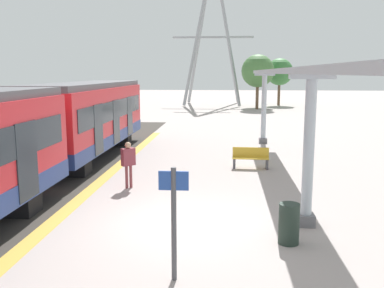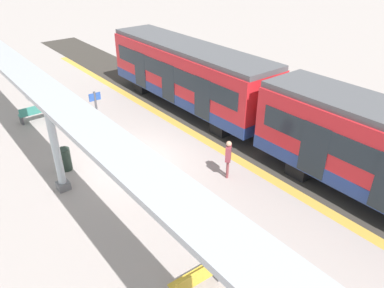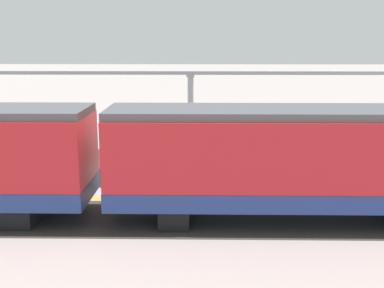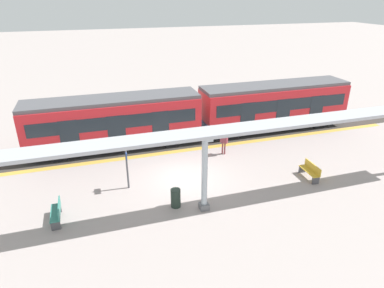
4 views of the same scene
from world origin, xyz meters
The scene contains 14 objects.
ground_plane centered at (0.00, 0.00, 0.00)m, with size 176.00×176.00×0.00m, color #A39894.
tactile_edge_strip centered at (-3.43, 0.00, 0.00)m, with size 0.46×34.03×0.01m, color gold.
train_far_carriage centered at (-5.25, 8.60, 1.83)m, with size 2.65×11.18×3.48m.
canopy_pillar_second centered at (3.21, 0.10, 1.97)m, with size 1.10×0.44×3.88m.
canopy_pillar_third centered at (3.21, 13.33, 1.97)m, with size 1.10×0.44×3.88m.
canopy_beam centered at (3.21, -0.03, 3.96)m, with size 1.20×27.51×0.16m, color #A8AAB2.
bench_near_end centered at (2.15, 6.78, 0.44)m, with size 1.52×0.50×0.86m.
trash_bin centered at (2.60, -1.14, 0.48)m, with size 0.48×0.48×0.95m, color #24322A.
platform_info_sign centered at (0.17, -3.10, 1.33)m, with size 0.56×0.10×2.20m.
passenger_waiting_near_edge centered at (-2.19, 3.33, 1.00)m, with size 0.48×0.46×1.60m.
electricity_pylon centered at (-0.60, 42.73, 9.20)m, with size 9.86×6.93×18.13m.
tree_left_background centered at (4.65, 39.17, 4.20)m, with size 3.48×3.48×5.95m.
tree_right_background centered at (7.49, 42.26, 4.02)m, with size 3.24×3.24×5.66m.
tree_centre_background centered at (4.46, 36.30, 4.10)m, with size 3.52×3.52×5.88m.
Camera 1 is at (1.12, -10.70, 3.91)m, focal length 39.95 mm.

